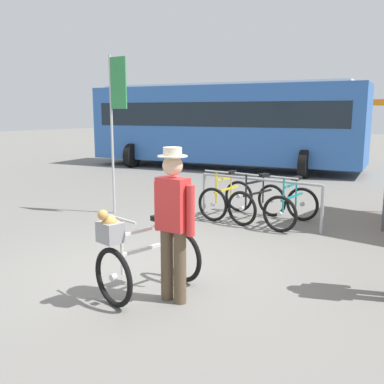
{
  "coord_description": "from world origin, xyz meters",
  "views": [
    {
      "loc": [
        3.58,
        -4.28,
        2.1
      ],
      "look_at": [
        0.22,
        0.69,
        1.0
      ],
      "focal_mm": 41.25,
      "sensor_mm": 36.0,
      "label": 1
    }
  ],
  "objects": [
    {
      "name": "racked_bike_teal",
      "position": [
        0.66,
        3.32,
        0.37
      ],
      "size": [
        0.69,
        1.12,
        0.97
      ],
      "color": "black",
      "rests_on": "ground"
    },
    {
      "name": "bike_rack_rail",
      "position": [
        0.06,
        3.16,
        0.64
      ],
      "size": [
        2.51,
        0.12,
        0.88
      ],
      "color": "#99999E",
      "rests_on": "ground"
    },
    {
      "name": "person_with_featured_bike",
      "position": [
        0.8,
        -0.53,
        0.95
      ],
      "size": [
        0.53,
        0.32,
        1.72
      ],
      "color": "brown",
      "rests_on": "ground"
    },
    {
      "name": "racked_bike_yellow",
      "position": [
        -0.74,
        3.35,
        0.37
      ],
      "size": [
        0.68,
        1.09,
        0.97
      ],
      "color": "black",
      "rests_on": "ground"
    },
    {
      "name": "racked_bike_black",
      "position": [
        -0.04,
        3.34,
        0.37
      ],
      "size": [
        0.82,
        1.19,
        0.97
      ],
      "color": "black",
      "rests_on": "ground"
    },
    {
      "name": "banner_flag",
      "position": [
        -2.7,
        2.29,
        2.23
      ],
      "size": [
        0.45,
        0.05,
        3.2
      ],
      "color": "#B2B2B7",
      "rests_on": "ground"
    },
    {
      "name": "ground_plane",
      "position": [
        0.0,
        0.0,
        0.0
      ],
      "size": [
        80.0,
        80.0,
        0.0
      ],
      "primitive_type": "plane",
      "color": "slate"
    },
    {
      "name": "featured_bicycle",
      "position": [
        0.42,
        -0.63,
        0.49
      ],
      "size": [
        0.86,
        1.25,
        1.09
      ],
      "color": "black",
      "rests_on": "ground"
    },
    {
      "name": "bus_distant",
      "position": [
        -4.67,
        10.04,
        1.74
      ],
      "size": [
        10.26,
        4.35,
        3.08
      ],
      "color": "#3366B7",
      "rests_on": "ground"
    }
  ]
}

